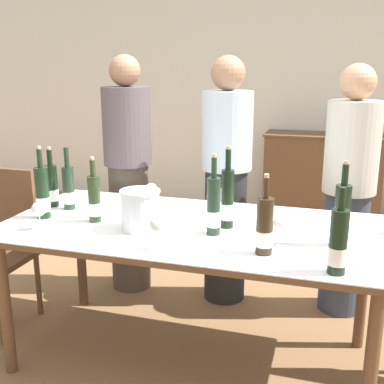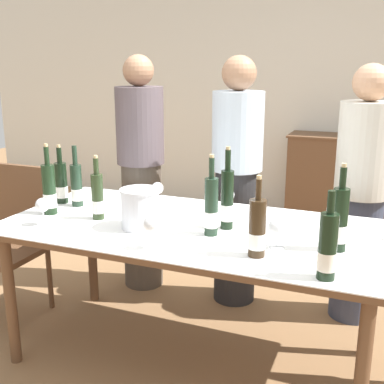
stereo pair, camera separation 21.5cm
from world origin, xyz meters
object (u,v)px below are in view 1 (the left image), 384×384
at_px(wine_glass_2, 39,210).
at_px(wine_glass_0, 282,226).
at_px(sideboard_cabinet, 322,178).
at_px(wine_bottle_4, 342,217).
at_px(wine_bottle_6, 265,228).
at_px(wine_glass_3, 158,227).
at_px(wine_bottle_5, 69,188).
at_px(wine_bottle_8, 338,243).
at_px(person_guest_left, 226,183).
at_px(wine_bottle_0, 227,200).
at_px(wine_bottle_2, 214,207).
at_px(wine_glass_4, 151,190).
at_px(wine_bottle_1, 94,200).
at_px(wine_bottle_3, 42,194).
at_px(wine_glass_1, 224,195).
at_px(person_guest_right, 348,193).
at_px(wine_bottle_7, 52,186).
at_px(ice_bucket, 140,209).
at_px(person_host, 128,176).
at_px(dining_table, 192,238).

bearing_deg(wine_glass_2, wine_glass_0, 6.44).
bearing_deg(sideboard_cabinet, wine_bottle_4, -86.83).
bearing_deg(wine_bottle_6, wine_glass_3, -168.37).
relative_size(wine_bottle_5, wine_bottle_8, 1.01).
xyz_separation_m(wine_glass_2, person_guest_left, (0.72, 1.05, -0.06)).
bearing_deg(wine_glass_2, wine_glass_3, -7.36).
distance_m(wine_bottle_0, wine_bottle_2, 0.13).
height_order(wine_bottle_5, wine_glass_4, wine_bottle_5).
height_order(wine_bottle_1, wine_glass_2, wine_bottle_1).
xyz_separation_m(wine_bottle_3, wine_bottle_5, (0.05, 0.19, -0.01)).
xyz_separation_m(wine_bottle_5, wine_glass_1, (0.87, 0.17, -0.02)).
distance_m(wine_bottle_1, wine_glass_0, 0.98).
height_order(wine_glass_0, person_guest_left, person_guest_left).
height_order(wine_bottle_2, wine_bottle_8, wine_bottle_2).
height_order(wine_bottle_2, wine_glass_3, wine_bottle_2).
bearing_deg(wine_glass_4, person_guest_right, 24.97).
distance_m(wine_bottle_0, wine_bottle_3, 0.99).
distance_m(wine_bottle_7, wine_glass_1, 1.00).
relative_size(ice_bucket, wine_bottle_2, 0.51).
xyz_separation_m(wine_bottle_2, wine_bottle_7, (-1.02, 0.20, -0.02)).
bearing_deg(wine_bottle_8, wine_glass_4, 146.74).
relative_size(sideboard_cabinet, person_guest_left, 0.72).
xyz_separation_m(wine_bottle_5, wine_bottle_8, (1.48, -0.48, 0.00)).
xyz_separation_m(wine_glass_4, person_guest_right, (1.12, 0.52, -0.07)).
xyz_separation_m(wine_glass_1, person_host, (-0.79, 0.49, -0.06)).
bearing_deg(wine_bottle_1, wine_bottle_7, 153.36).
height_order(wine_bottle_1, wine_bottle_8, wine_bottle_8).
bearing_deg(wine_bottle_8, wine_bottle_0, 141.89).
bearing_deg(person_guest_right, person_host, -177.11).
bearing_deg(wine_glass_4, sideboard_cabinet, 69.52).
distance_m(wine_bottle_1, wine_glass_4, 0.42).
distance_m(wine_bottle_8, wine_glass_3, 0.76).
relative_size(ice_bucket, wine_bottle_6, 0.57).
bearing_deg(wine_glass_0, wine_glass_3, -156.98).
relative_size(wine_bottle_7, wine_glass_0, 2.52).
distance_m(sideboard_cabinet, wine_bottle_0, 2.79).
relative_size(wine_bottle_5, person_guest_right, 0.22).
relative_size(wine_bottle_4, wine_bottle_5, 1.11).
distance_m(dining_table, wine_bottle_4, 0.76).
bearing_deg(person_guest_right, wine_bottle_4, -93.28).
bearing_deg(wine_glass_0, wine_bottle_8, -45.51).
xyz_separation_m(wine_bottle_4, person_guest_right, (0.05, 0.89, -0.11)).
bearing_deg(wine_glass_1, person_guest_left, 101.17).
bearing_deg(wine_bottle_2, wine_glass_2, -167.55).
relative_size(wine_glass_0, wine_glass_4, 1.06).
height_order(wine_bottle_5, person_host, person_host).
relative_size(dining_table, wine_bottle_0, 4.68).
bearing_deg(wine_bottle_7, person_guest_right, 23.27).
bearing_deg(wine_bottle_2, dining_table, 146.71).
distance_m(wine_bottle_4, person_host, 1.64).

